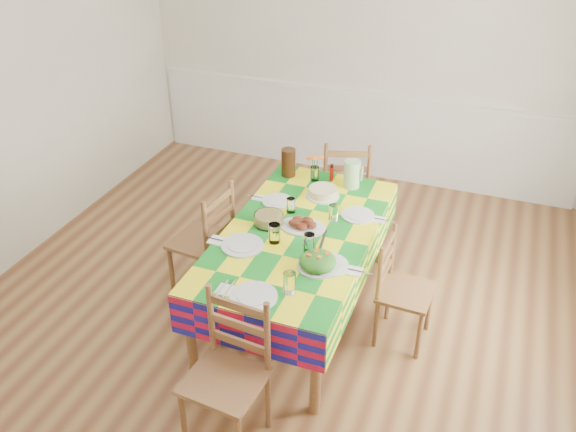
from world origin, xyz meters
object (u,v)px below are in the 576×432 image
object	(u,v)px
dining_table	(299,241)
tea_pitcher	(288,162)
chair_far	(346,188)
meat_platter	(302,225)
chair_left	(206,242)
green_pitcher	(352,174)
chair_near	(228,375)
chair_right	(401,291)

from	to	relation	value
dining_table	tea_pitcher	bearing A→B (deg)	115.58
chair_far	meat_platter	bearing A→B (deg)	73.81
tea_pitcher	chair_left	xyz separation A→B (m)	(-0.38, -0.77, -0.38)
green_pitcher	chair_near	distance (m)	1.99
dining_table	meat_platter	size ratio (longest dim) A/B	5.60
chair_near	chair_right	bearing A→B (deg)	62.89
chair_left	chair_right	world-z (taller)	chair_left
meat_platter	chair_right	world-z (taller)	chair_right
green_pitcher	chair_right	xyz separation A→B (m)	(0.59, -0.76, -0.43)
meat_platter	chair_left	bearing A→B (deg)	-175.51
meat_platter	chair_far	xyz separation A→B (m)	(0.00, 1.13, -0.29)
green_pitcher	chair_right	size ratio (longest dim) A/B	0.26
green_pitcher	chair_far	xyz separation A→B (m)	(-0.16, 0.42, -0.37)
meat_platter	chair_right	xyz separation A→B (m)	(0.75, -0.05, -0.34)
dining_table	meat_platter	world-z (taller)	meat_platter
green_pitcher	chair_far	size ratio (longest dim) A/B	0.23
meat_platter	chair_near	world-z (taller)	chair_near
dining_table	chair_right	bearing A→B (deg)	0.14
chair_near	meat_platter	bearing A→B (deg)	95.04
meat_platter	green_pitcher	size ratio (longest dim) A/B	1.52
chair_left	chair_right	distance (m)	1.50
green_pitcher	chair_right	bearing A→B (deg)	-52.48
green_pitcher	chair_far	distance (m)	0.58
dining_table	meat_platter	bearing A→B (deg)	82.02
chair_near	chair_left	world-z (taller)	chair_near
dining_table	chair_near	bearing A→B (deg)	-89.80
dining_table	green_pitcher	xyz separation A→B (m)	(0.17, 0.77, 0.19)
meat_platter	dining_table	bearing A→B (deg)	-97.98
dining_table	tea_pitcher	xyz separation A→B (m)	(-0.37, 0.77, 0.20)
dining_table	chair_left	world-z (taller)	chair_left
meat_platter	chair_far	world-z (taller)	chair_far
chair_right	chair_far	bearing A→B (deg)	34.80
dining_table	meat_platter	xyz separation A→B (m)	(0.01, 0.05, 0.11)
meat_platter	chair_right	bearing A→B (deg)	-4.05
tea_pitcher	chair_left	size ratio (longest dim) A/B	0.24
meat_platter	tea_pitcher	distance (m)	0.81
green_pitcher	chair_left	world-z (taller)	chair_left
dining_table	chair_near	world-z (taller)	chair_near
dining_table	meat_platter	distance (m)	0.12
tea_pitcher	chair_far	distance (m)	0.68
chair_near	chair_far	bearing A→B (deg)	95.01
dining_table	chair_far	world-z (taller)	chair_far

